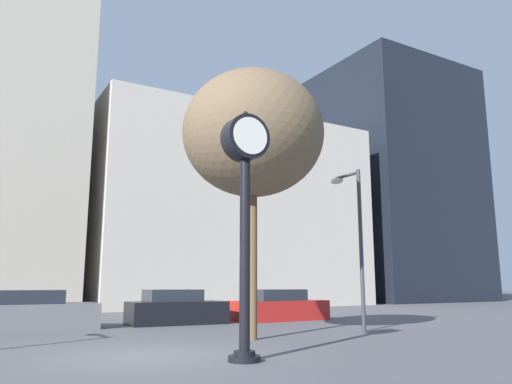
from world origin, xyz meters
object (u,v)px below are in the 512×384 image
Objects in this scene: street_clock at (245,187)px; bare_tree at (253,134)px; car_red at (279,307)px; car_grey at (30,313)px; car_black at (176,309)px; street_lamp_right at (352,221)px.

street_clock is 4.80m from bare_tree.
bare_tree is at bearing -130.46° from car_red.
street_clock is 10.90m from car_grey.
street_clock is 10.69m from car_black.
bare_tree is (5.22, -6.55, 5.56)m from car_grey.
car_grey is at bearing -177.53° from car_black.
car_red is at bearing 53.65° from street_clock.
car_black reaches higher than car_red.
car_black is 0.92× the size of car_red.
car_grey is 10.05m from bare_tree.
car_red is at bearing 86.83° from street_lamp_right.
street_clock is 12.39m from car_red.
bare_tree is (2.21, 3.47, 2.48)m from street_clock.
bare_tree reaches higher than street_clock.
street_clock is 1.26× the size of car_red.
street_clock is at bearing -128.47° from car_red.
street_clock reaches higher than car_grey.
car_grey is 1.03× the size of car_red.
street_clock is 0.67× the size of bare_tree.
car_grey is 10.12m from car_red.
car_red is (4.72, -0.30, -0.01)m from car_black.
car_grey reaches higher than car_red.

